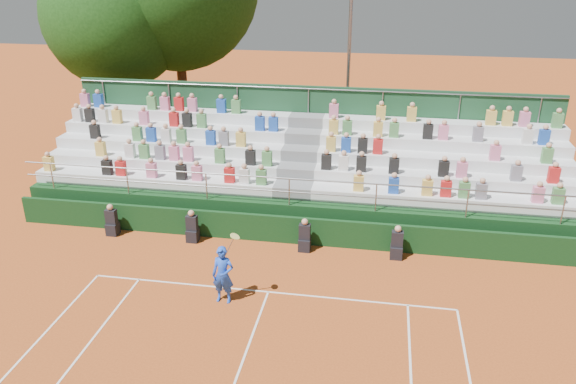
# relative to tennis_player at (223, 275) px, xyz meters

# --- Properties ---
(ground) EXTENTS (90.00, 90.00, 0.00)m
(ground) POSITION_rel_tennis_player_xyz_m (1.17, 0.67, -0.88)
(ground) COLOR #B04E1D
(ground) RESTS_ON ground
(courtside_wall) EXTENTS (20.00, 0.15, 1.00)m
(courtside_wall) POSITION_rel_tennis_player_xyz_m (1.17, 3.87, -0.38)
(courtside_wall) COLOR black
(courtside_wall) RESTS_ON ground
(line_officials) EXTENTS (10.46, 0.40, 1.19)m
(line_officials) POSITION_rel_tennis_player_xyz_m (-0.10, 3.42, -0.41)
(line_officials) COLOR black
(line_officials) RESTS_ON ground
(grandstand) EXTENTS (20.00, 5.20, 4.40)m
(grandstand) POSITION_rel_tennis_player_xyz_m (1.16, 7.11, 0.20)
(grandstand) COLOR black
(grandstand) RESTS_ON ground
(tennis_player) EXTENTS (0.86, 0.45, 2.22)m
(tennis_player) POSITION_rel_tennis_player_xyz_m (0.00, 0.00, 0.00)
(tennis_player) COLOR blue
(tennis_player) RESTS_ON ground
(tree_west) EXTENTS (6.95, 6.95, 10.05)m
(tree_west) POSITION_rel_tennis_player_xyz_m (-8.88, 13.16, 5.68)
(tree_west) COLOR #3D2316
(tree_west) RESTS_ON ground
(floodlight_mast) EXTENTS (0.60, 0.25, 8.00)m
(floodlight_mast) POSITION_rel_tennis_player_xyz_m (2.51, 12.94, 3.79)
(floodlight_mast) COLOR gray
(floodlight_mast) RESTS_ON ground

